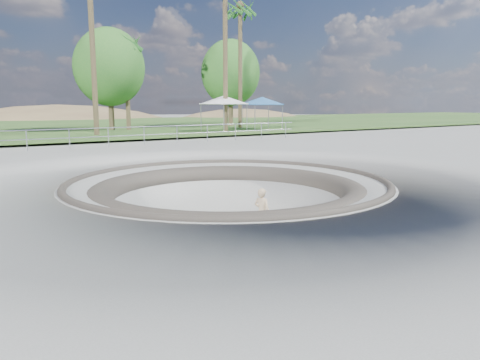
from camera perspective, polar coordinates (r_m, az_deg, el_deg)
The scene contains 13 objects.
ground at distance 14.96m, azimuth -1.47°, elevation -0.16°, with size 180.00×180.00×0.00m, color #ABACA7.
skate_bowl at distance 15.37m, azimuth -1.44°, elevation -6.90°, with size 14.00×14.00×4.10m.
grass_strip at distance 47.23m, azimuth -23.93°, elevation 5.88°, with size 180.00×36.00×0.12m.
distant_hills at distance 71.29m, azimuth -23.68°, elevation 0.98°, with size 103.20×45.00×28.60m.
safety_railing at distance 25.80m, azimuth -15.75°, elevation 5.08°, with size 25.00×0.06×1.03m.
skateboard at distance 15.40m, azimuth 2.68°, elevation -6.87°, with size 0.92×0.52×0.09m.
skater at distance 15.19m, azimuth 2.70°, elevation -3.92°, with size 0.58×0.38×1.59m, color #D5B489.
canopy_white at distance 37.08m, azimuth -1.98°, elevation 9.72°, with size 5.28×5.28×2.74m.
canopy_blue at distance 39.08m, azimuth 2.70°, elevation 9.60°, with size 5.20×5.20×2.66m.
palm_d at distance 39.84m, azimuth -13.78°, elevation 15.73°, with size 2.60×2.60×8.09m.
palm_f at distance 42.66m, azimuth 0.03°, elevation 19.67°, with size 2.60×2.60×11.36m.
bushy_tree_mid at distance 40.03m, azimuth -15.64°, elevation 13.11°, with size 5.72×5.20×8.25m.
bushy_tree_right at distance 45.25m, azimuth -1.15°, elevation 12.93°, with size 5.68×5.16×8.19m.
Camera 1 is at (-7.78, -12.53, 2.49)m, focal length 35.00 mm.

